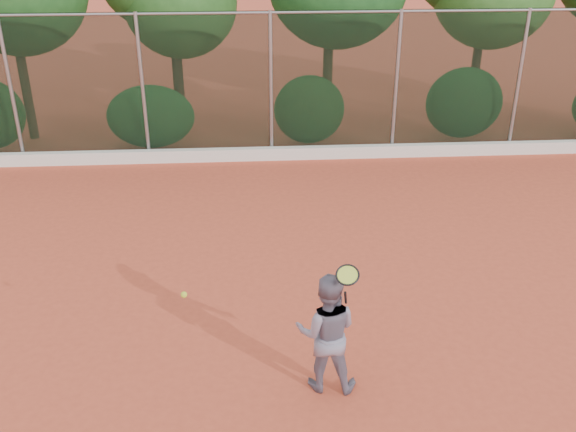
{
  "coord_description": "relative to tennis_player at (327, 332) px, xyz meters",
  "views": [
    {
      "loc": [
        -0.6,
        -7.97,
        5.58
      ],
      "look_at": [
        0.0,
        1.0,
        1.25
      ],
      "focal_mm": 40.0,
      "sensor_mm": 36.0,
      "label": 1
    }
  ],
  "objects": [
    {
      "name": "tennis_racket",
      "position": [
        0.2,
        -0.16,
        0.88
      ],
      "size": [
        0.34,
        0.32,
        0.57
      ],
      "color": "black",
      "rests_on": "ground"
    },
    {
      "name": "chainlink_fence",
      "position": [
        -0.32,
        8.47,
        1.04
      ],
      "size": [
        24.09,
        0.09,
        3.5
      ],
      "color": "black",
      "rests_on": "ground"
    },
    {
      "name": "tennis_ball_in_flight",
      "position": [
        -1.66,
        -0.48,
        0.93
      ],
      "size": [
        0.07,
        0.07,
        0.07
      ],
      "color": "#BCCE2F",
      "rests_on": "ground"
    },
    {
      "name": "tennis_player",
      "position": [
        0.0,
        0.0,
        0.0
      ],
      "size": [
        0.89,
        0.75,
        1.64
      ],
      "primitive_type": "imported",
      "rotation": [
        0.0,
        0.0,
        2.97
      ],
      "color": "slate",
      "rests_on": "ground"
    },
    {
      "name": "ground",
      "position": [
        -0.32,
        1.47,
        -0.82
      ],
      "size": [
        80.0,
        80.0,
        0.0
      ],
      "primitive_type": "plane",
      "color": "#C5492E",
      "rests_on": "ground"
    },
    {
      "name": "concrete_curb",
      "position": [
        -0.32,
        8.29,
        -0.67
      ],
      "size": [
        24.0,
        0.2,
        0.3
      ],
      "primitive_type": "cube",
      "color": "silver",
      "rests_on": "ground"
    }
  ]
}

